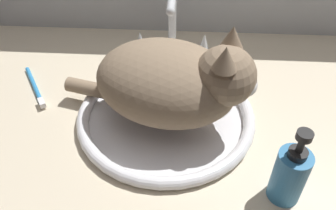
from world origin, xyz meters
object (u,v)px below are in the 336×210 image
(faucet, at_px, (174,32))
(toothbrush, at_px, (37,88))
(sink_basin, at_px, (168,115))
(cat, at_px, (179,82))
(soap_pump_bottle, at_px, (292,175))

(faucet, xyz_separation_m, toothbrush, (-0.31, -0.16, -0.06))
(faucet, distance_m, toothbrush, 0.36)
(sink_basin, relative_size, cat, 0.94)
(sink_basin, bearing_deg, faucet, 90.00)
(faucet, bearing_deg, sink_basin, -90.00)
(faucet, height_order, soap_pump_bottle, faucet)
(faucet, xyz_separation_m, soap_pump_bottle, (0.21, -0.41, -0.01))
(faucet, bearing_deg, cat, -85.20)
(sink_basin, xyz_separation_m, toothbrush, (-0.31, 0.08, -0.00))
(soap_pump_bottle, xyz_separation_m, toothbrush, (-0.52, 0.25, -0.05))
(sink_basin, distance_m, cat, 0.10)
(cat, height_order, toothbrush, cat)
(sink_basin, height_order, cat, cat)
(toothbrush, bearing_deg, faucet, 27.38)
(sink_basin, bearing_deg, toothbrush, 165.75)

